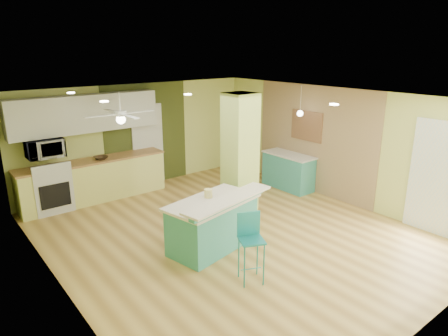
{
  "coord_description": "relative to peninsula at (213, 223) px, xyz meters",
  "views": [
    {
      "loc": [
        -4.29,
        -5.21,
        3.32
      ],
      "look_at": [
        0.17,
        0.4,
        1.14
      ],
      "focal_mm": 32.0,
      "sensor_mm": 36.0,
      "label": 1
    }
  ],
  "objects": [
    {
      "name": "wall_back",
      "position": [
        0.56,
        3.74,
        0.8
      ],
      "size": [
        6.0,
        0.01,
        2.5
      ],
      "primitive_type": "cube",
      "color": "#D0DA75",
      "rests_on": "floor"
    },
    {
      "name": "ceiling_fan",
      "position": [
        -0.54,
        2.23,
        1.62
      ],
      "size": [
        1.41,
        1.41,
        0.61
      ],
      "color": "white",
      "rests_on": "ceiling"
    },
    {
      "name": "side_counter",
      "position": [
        3.26,
        1.3,
        -0.03
      ],
      "size": [
        0.56,
        1.33,
        0.85
      ],
      "color": "teal",
      "rests_on": "floor"
    },
    {
      "name": "pendant_lamp",
      "position": [
        3.21,
        0.98,
        1.43
      ],
      "size": [
        0.14,
        0.14,
        0.69
      ],
      "color": "white",
      "rests_on": "ceiling"
    },
    {
      "name": "french_door",
      "position": [
        3.53,
        -2.07,
        0.6
      ],
      "size": [
        0.04,
        1.08,
        2.1
      ],
      "primitive_type": "cube",
      "color": "white",
      "rests_on": "floor"
    },
    {
      "name": "kitchen_run",
      "position": [
        -0.74,
        3.43,
        0.02
      ],
      "size": [
        3.25,
        0.63,
        0.94
      ],
      "color": "#ECED7C",
      "rests_on": "floor"
    },
    {
      "name": "bar_stool",
      "position": [
        -0.17,
        -1.12,
        0.24
      ],
      "size": [
        0.46,
        0.46,
        1.04
      ],
      "rotation": [
        0.0,
        0.0,
        -0.43
      ],
      "color": "teal",
      "rests_on": "floor"
    },
    {
      "name": "stove",
      "position": [
        -1.69,
        3.42,
        0.0
      ],
      "size": [
        0.76,
        0.66,
        1.08
      ],
      "color": "silver",
      "rests_on": "floor"
    },
    {
      "name": "fruit_bowl",
      "position": [
        -0.58,
        3.35,
        0.52
      ],
      "size": [
        0.3,
        0.3,
        0.07
      ],
      "primitive_type": "imported",
      "rotation": [
        0.0,
        0.0,
        0.02
      ],
      "color": "#3A2817",
      "rests_on": "kitchen_run"
    },
    {
      "name": "interior_door",
      "position": [
        0.76,
        3.69,
        0.55
      ],
      "size": [
        0.82,
        0.05,
        2.0
      ],
      "primitive_type": "cube",
      "color": "silver",
      "rests_on": "floor"
    },
    {
      "name": "wall_right",
      "position": [
        3.57,
        0.23,
        0.8
      ],
      "size": [
        0.01,
        7.0,
        2.5
      ],
      "primitive_type": "cube",
      "color": "#D0DA75",
      "rests_on": "floor"
    },
    {
      "name": "wall_decor",
      "position": [
        3.53,
        1.03,
        1.1
      ],
      "size": [
        0.03,
        0.9,
        0.7
      ],
      "primitive_type": "cube",
      "color": "brown",
      "rests_on": "wood_panel"
    },
    {
      "name": "wall_left",
      "position": [
        -2.44,
        0.23,
        0.8
      ],
      "size": [
        0.01,
        7.0,
        2.5
      ],
      "primitive_type": "cube",
      "color": "#D0DA75",
      "rests_on": "floor"
    },
    {
      "name": "wall_front",
      "position": [
        0.56,
        -3.27,
        0.8
      ],
      "size": [
        6.0,
        0.01,
        2.5
      ],
      "primitive_type": "cube",
      "color": "#D0DA75",
      "rests_on": "floor"
    },
    {
      "name": "ceiling",
      "position": [
        0.56,
        0.23,
        2.05
      ],
      "size": [
        6.0,
        7.0,
        0.01
      ],
      "primitive_type": "cube",
      "color": "white",
      "rests_on": "wall_back"
    },
    {
      "name": "canister",
      "position": [
        0.04,
        0.19,
        0.47
      ],
      "size": [
        0.14,
        0.14,
        0.15
      ],
      "primitive_type": "cylinder",
      "color": "yellow",
      "rests_on": "peninsula"
    },
    {
      "name": "peninsula",
      "position": [
        0.0,
        0.0,
        0.0
      ],
      "size": [
        1.89,
        1.3,
        0.98
      ],
      "rotation": [
        0.0,
        0.0,
        0.2
      ],
      "color": "teal",
      "rests_on": "floor"
    },
    {
      "name": "microwave",
      "position": [
        -1.69,
        3.43,
        0.9
      ],
      "size": [
        0.7,
        0.48,
        0.39
      ],
      "primitive_type": "imported",
      "color": "white",
      "rests_on": "wall_back"
    },
    {
      "name": "olive_accent",
      "position": [
        0.76,
        3.72,
        0.8
      ],
      "size": [
        2.2,
        0.02,
        2.5
      ],
      "primitive_type": "cube",
      "color": "#3F491D",
      "rests_on": "floor"
    },
    {
      "name": "column",
      "position": [
        1.21,
        0.73,
        0.8
      ],
      "size": [
        0.55,
        0.55,
        2.5
      ],
      "primitive_type": "cube",
      "color": "#BBD261",
      "rests_on": "floor"
    },
    {
      "name": "wood_panel",
      "position": [
        3.55,
        0.83,
        0.8
      ],
      "size": [
        0.02,
        3.4,
        2.5
      ],
      "primitive_type": "cube",
      "color": "#8D6F51",
      "rests_on": "floor"
    },
    {
      "name": "upper_cabinets",
      "position": [
        -0.74,
        3.55,
        1.5
      ],
      "size": [
        3.2,
        0.34,
        0.8
      ],
      "primitive_type": "cube",
      "color": "silver",
      "rests_on": "wall_back"
    },
    {
      "name": "floor",
      "position": [
        0.56,
        0.23,
        -0.46
      ],
      "size": [
        6.0,
        7.0,
        0.01
      ],
      "primitive_type": "cube",
      "color": "olive",
      "rests_on": "ground"
    }
  ]
}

